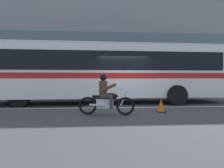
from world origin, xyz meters
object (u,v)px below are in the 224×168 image
object	(u,v)px
fire_hydrant	(141,90)
traffic_cone	(161,106)
transit_bus	(104,69)
motorcycle_with_rider	(106,98)

from	to	relation	value
fire_hydrant	traffic_cone	bearing A→B (deg)	-94.97
transit_bus	motorcycle_with_rider	xyz separation A→B (m)	(-0.08, -3.65, -1.23)
transit_bus	traffic_cone	bearing A→B (deg)	-54.50
transit_bus	motorcycle_with_rider	size ratio (longest dim) A/B	6.37
motorcycle_with_rider	fire_hydrant	bearing A→B (deg)	67.27
motorcycle_with_rider	traffic_cone	xyz separation A→B (m)	(2.31, 0.51, -0.40)
motorcycle_with_rider	transit_bus	bearing A→B (deg)	88.80
motorcycle_with_rider	traffic_cone	world-z (taller)	motorcycle_with_rider
transit_bus	traffic_cone	world-z (taller)	transit_bus
transit_bus	fire_hydrant	world-z (taller)	transit_bus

